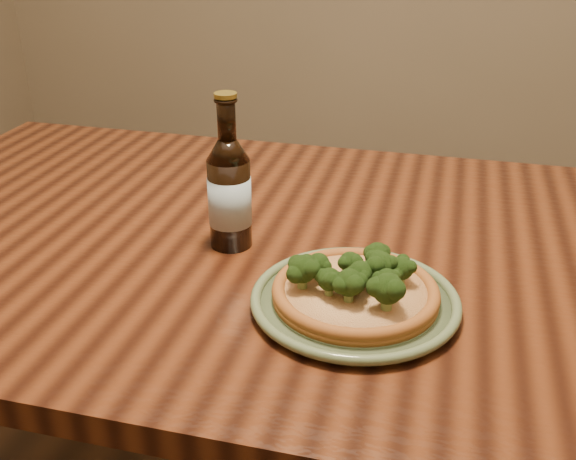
% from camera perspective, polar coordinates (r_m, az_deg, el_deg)
% --- Properties ---
extents(table, '(1.60, 0.90, 0.75)m').
position_cam_1_polar(table, '(1.12, 1.52, -5.16)').
color(table, '#4D2210').
rests_on(table, ground).
extents(plate, '(0.28, 0.28, 0.02)m').
position_cam_1_polar(plate, '(0.90, 5.69, -5.97)').
color(plate, '#5E6E4C').
rests_on(plate, table).
extents(pizza, '(0.22, 0.22, 0.07)m').
position_cam_1_polar(pizza, '(0.89, 5.79, -4.93)').
color(pizza, '#995622').
rests_on(pizza, plate).
extents(beer_bottle, '(0.07, 0.07, 0.24)m').
position_cam_1_polar(beer_bottle, '(1.02, -4.98, 3.24)').
color(beer_bottle, black).
rests_on(beer_bottle, table).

